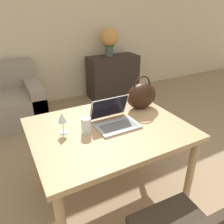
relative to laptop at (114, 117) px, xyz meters
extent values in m
cube|color=beige|center=(0.08, 2.44, 0.57)|extent=(10.00, 0.06, 2.70)
cube|color=tan|center=(-0.06, -0.03, -0.08)|extent=(1.17, 0.93, 0.04)
cylinder|color=tan|center=(0.47, -0.43, -0.44)|extent=(0.06, 0.06, 0.69)
cylinder|color=tan|center=(-0.59, 0.38, -0.44)|extent=(0.06, 0.06, 0.69)
cylinder|color=tan|center=(0.47, 0.38, -0.44)|extent=(0.06, 0.06, 0.69)
cylinder|color=#2D2319|center=(0.16, -0.64, -0.58)|extent=(0.04, 0.04, 0.40)
cube|color=gray|center=(-0.31, 1.92, -0.50)|extent=(0.20, 0.87, 0.56)
cube|color=#332823|center=(1.14, 2.12, -0.41)|extent=(0.92, 0.40, 0.75)
cube|color=#ADADB2|center=(0.00, -0.07, -0.05)|extent=(0.33, 0.20, 0.02)
cube|color=slate|center=(0.00, -0.07, -0.04)|extent=(0.28, 0.13, 0.00)
cube|color=#ADADB2|center=(0.00, 0.08, 0.05)|extent=(0.33, 0.08, 0.19)
cube|color=black|center=(0.00, 0.07, 0.06)|extent=(0.30, 0.07, 0.17)
cylinder|color=silver|center=(-0.24, -0.02, 0.00)|extent=(0.07, 0.07, 0.12)
cylinder|color=silver|center=(-0.39, 0.05, -0.05)|extent=(0.06, 0.06, 0.01)
cylinder|color=silver|center=(-0.39, 0.05, -0.01)|extent=(0.01, 0.01, 0.08)
cone|color=silver|center=(-0.39, 0.05, 0.07)|extent=(0.06, 0.06, 0.07)
ellipsoid|color=black|center=(0.36, 0.14, 0.06)|extent=(0.29, 0.18, 0.23)
torus|color=black|center=(0.36, 0.14, 0.16)|extent=(0.17, 0.01, 0.17)
cylinder|color=#47564C|center=(1.08, 2.15, 0.07)|extent=(0.14, 0.14, 0.20)
sphere|color=#3D6B38|center=(1.08, 2.15, 0.22)|extent=(0.24, 0.24, 0.24)
sphere|color=#D6994C|center=(1.08, 2.15, 0.28)|extent=(0.31, 0.31, 0.31)
camera|label=1|loc=(-0.73, -1.33, 0.80)|focal=35.00mm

